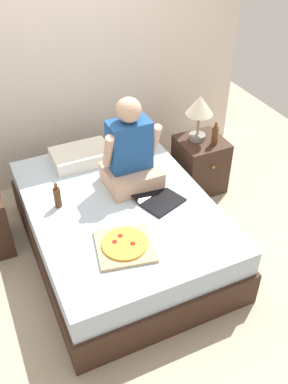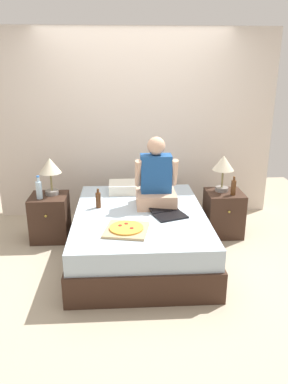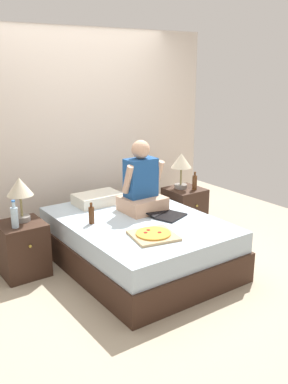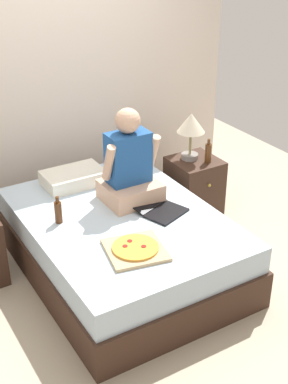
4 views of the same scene
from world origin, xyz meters
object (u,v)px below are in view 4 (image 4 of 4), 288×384
object	(u,v)px
bed	(122,244)
nightstand_right	(194,186)
pizza_box	(135,249)
person_seated	(129,168)
laptop	(160,209)
beer_bottle_on_bed	(58,212)
lamp_on_right_nightstand	(191,126)
beer_bottle	(208,153)

from	to	relation	value
bed	nightstand_right	xyz separation A→B (m)	(1.07, 0.50, 0.02)
nightstand_right	pizza_box	bearing A→B (deg)	-141.23
nightstand_right	person_seated	world-z (taller)	person_seated
laptop	pizza_box	xyz separation A→B (m)	(-0.45, -0.39, -0.00)
nightstand_right	beer_bottle_on_bed	bearing A→B (deg)	-167.41
bed	pizza_box	xyz separation A→B (m)	(-0.15, -0.48, 0.28)
laptop	pizza_box	bearing A→B (deg)	-139.08
bed	laptop	distance (m)	0.42
person_seated	nightstand_right	bearing A→B (deg)	18.69
laptop	beer_bottle_on_bed	distance (m)	0.79
lamp_on_right_nightstand	laptop	xyz separation A→B (m)	(-0.75, -0.65, -0.34)
lamp_on_right_nightstand	pizza_box	xyz separation A→B (m)	(-1.19, -1.03, -0.34)
nightstand_right	laptop	xyz separation A→B (m)	(-0.78, -0.60, 0.26)
person_seated	pizza_box	distance (m)	0.81
lamp_on_right_nightstand	pizza_box	distance (m)	1.62
lamp_on_right_nightstand	person_seated	world-z (taller)	person_seated
lamp_on_right_nightstand	beer_bottle	world-z (taller)	lamp_on_right_nightstand
laptop	beer_bottle_on_bed	world-z (taller)	beer_bottle_on_bed
pizza_box	lamp_on_right_nightstand	bearing A→B (deg)	40.87
nightstand_right	beer_bottle	world-z (taller)	beer_bottle
nightstand_right	beer_bottle	bearing A→B (deg)	-54.99
nightstand_right	person_seated	bearing A→B (deg)	-161.31
laptop	beer_bottle_on_bed	bearing A→B (deg)	161.16
beer_bottle	person_seated	size ratio (longest dim) A/B	0.29
bed	laptop	bearing A→B (deg)	-17.97
beer_bottle_on_bed	laptop	bearing A→B (deg)	-18.84
beer_bottle	beer_bottle_on_bed	size ratio (longest dim) A/B	1.05
beer_bottle	lamp_on_right_nightstand	bearing A→B (deg)	123.69
lamp_on_right_nightstand	person_seated	size ratio (longest dim) A/B	0.58
pizza_box	laptop	bearing A→B (deg)	40.92
nightstand_right	person_seated	size ratio (longest dim) A/B	0.71
lamp_on_right_nightstand	beer_bottle	xyz separation A→B (m)	(0.10, -0.15, -0.23)
bed	lamp_on_right_nightstand	world-z (taller)	lamp_on_right_nightstand
bed	beer_bottle_on_bed	distance (m)	0.60
pizza_box	beer_bottle_on_bed	distance (m)	0.71
beer_bottle	pizza_box	distance (m)	1.57
nightstand_right	lamp_on_right_nightstand	distance (m)	0.61
nightstand_right	beer_bottle_on_bed	distance (m)	1.60
beer_bottle_on_bed	bed	bearing A→B (deg)	-19.40
pizza_box	person_seated	bearing A→B (deg)	63.32
beer_bottle_on_bed	nightstand_right	bearing A→B (deg)	12.59
bed	beer_bottle	size ratio (longest dim) A/B	8.46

